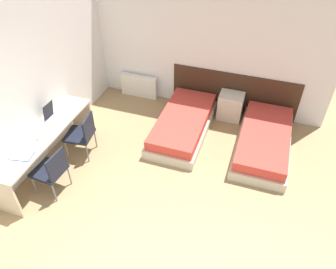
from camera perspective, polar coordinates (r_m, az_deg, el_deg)
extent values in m
cube|color=white|center=(6.59, 5.38, 15.25)|extent=(5.21, 0.05, 2.70)
cube|color=white|center=(5.84, -21.15, 9.19)|extent=(0.05, 5.04, 2.70)
cube|color=#382316|center=(6.88, 11.35, 7.09)|extent=(2.57, 0.03, 0.88)
cube|color=beige|center=(6.38, 2.61, 1.16)|extent=(0.93, 1.95, 0.19)
cube|color=#CC3D33|center=(6.26, 2.66, 2.53)|extent=(0.85, 1.87, 0.19)
cube|color=beige|center=(6.24, 16.20, -1.75)|extent=(0.93, 1.95, 0.19)
cube|color=#CC3D33|center=(6.12, 16.53, -0.40)|extent=(0.85, 1.87, 0.19)
cube|color=beige|center=(6.78, 10.82, 4.89)|extent=(0.48, 0.39, 0.54)
cube|color=silver|center=(7.38, -5.06, 8.45)|extent=(0.82, 0.12, 0.50)
cube|color=beige|center=(5.65, -20.91, 0.09)|extent=(0.51, 2.19, 0.04)
cube|color=beige|center=(5.37, -26.55, -9.90)|extent=(0.46, 0.04, 0.69)
cube|color=beige|center=(6.52, -14.86, 3.39)|extent=(0.46, 0.04, 0.69)
cube|color=black|center=(5.92, -15.19, -0.10)|extent=(0.50, 0.50, 0.05)
cube|color=black|center=(5.70, -13.67, 1.33)|extent=(0.08, 0.40, 0.39)
cylinder|color=slate|center=(6.01, -17.22, -2.63)|extent=(0.02, 0.02, 0.39)
cylinder|color=slate|center=(6.26, -15.77, -0.29)|extent=(0.02, 0.02, 0.39)
cylinder|color=slate|center=(5.86, -13.85, -3.18)|extent=(0.02, 0.02, 0.39)
cylinder|color=slate|center=(6.11, -12.51, -0.76)|extent=(0.02, 0.02, 0.39)
cube|color=black|center=(5.41, -20.04, -5.95)|extent=(0.48, 0.48, 0.05)
cube|color=black|center=(5.14, -18.81, -4.96)|extent=(0.06, 0.40, 0.39)
cylinder|color=slate|center=(5.59, -22.28, -8.18)|extent=(0.02, 0.02, 0.39)
cylinder|color=slate|center=(5.76, -19.85, -5.64)|extent=(0.02, 0.02, 0.39)
cylinder|color=slate|center=(5.37, -19.19, -9.56)|extent=(0.02, 0.02, 0.39)
cylinder|color=slate|center=(5.55, -16.78, -6.86)|extent=(0.02, 0.02, 0.39)
cube|color=silver|center=(5.83, -18.80, 2.39)|extent=(0.31, 0.25, 0.02)
cube|color=black|center=(5.81, -20.12, 3.87)|extent=(0.06, 0.25, 0.30)
cube|color=#1E4793|center=(5.33, -24.12, -3.36)|extent=(0.37, 0.29, 0.01)
cube|color=white|center=(5.33, -24.14, -3.29)|extent=(0.34, 0.27, 0.01)
cylinder|color=white|center=(5.52, -21.44, -0.32)|extent=(0.08, 0.08, 0.09)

